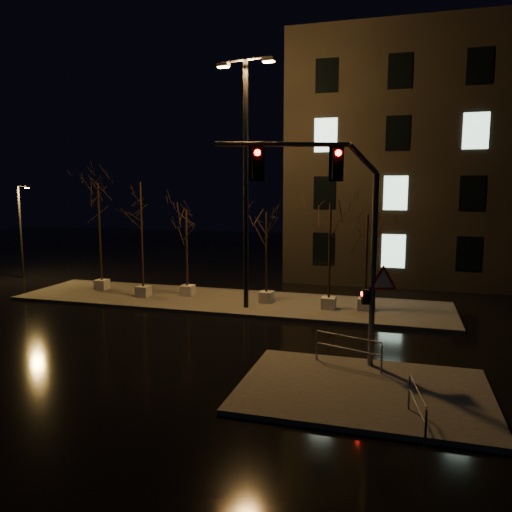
% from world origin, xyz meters
% --- Properties ---
extents(ground, '(90.00, 90.00, 0.00)m').
position_xyz_m(ground, '(0.00, 0.00, 0.00)').
color(ground, black).
rests_on(ground, ground).
extents(median, '(22.00, 5.00, 0.15)m').
position_xyz_m(median, '(0.00, 6.00, 0.07)').
color(median, '#413F3A').
rests_on(median, ground).
extents(sidewalk_corner, '(7.00, 5.00, 0.15)m').
position_xyz_m(sidewalk_corner, '(7.50, -3.50, 0.07)').
color(sidewalk_corner, '#413F3A').
rests_on(sidewalk_corner, ground).
extents(building, '(25.00, 12.00, 15.00)m').
position_xyz_m(building, '(14.00, 18.00, 7.50)').
color(building, black).
rests_on(building, ground).
extents(tree_0, '(1.80, 1.80, 6.07)m').
position_xyz_m(tree_0, '(-7.58, 6.52, 4.75)').
color(tree_0, '#B8B7AC').
rests_on(tree_0, median).
extents(tree_1, '(1.80, 1.80, 6.09)m').
position_xyz_m(tree_1, '(-4.45, 5.53, 4.77)').
color(tree_1, '#B8B7AC').
rests_on(tree_1, median).
extents(tree_2, '(1.80, 1.80, 4.63)m').
position_xyz_m(tree_2, '(-2.33, 6.38, 3.67)').
color(tree_2, '#B8B7AC').
rests_on(tree_2, median).
extents(tree_3, '(1.80, 1.80, 4.58)m').
position_xyz_m(tree_3, '(2.08, 6.02, 3.63)').
color(tree_3, '#B8B7AC').
rests_on(tree_3, median).
extents(tree_4, '(1.80, 1.80, 5.08)m').
position_xyz_m(tree_4, '(5.23, 5.57, 4.01)').
color(tree_4, '#B8B7AC').
rests_on(tree_4, median).
extents(tree_5, '(1.80, 1.80, 4.56)m').
position_xyz_m(tree_5, '(6.89, 5.82, 3.61)').
color(tree_5, '#B8B7AC').
rests_on(tree_5, median).
extents(traffic_signal_mast, '(5.46, 1.97, 7.01)m').
position_xyz_m(traffic_signal_mast, '(6.51, -1.91, 4.76)').
color(traffic_signal_mast, slate).
rests_on(traffic_signal_mast, sidewalk_corner).
extents(streetlight_main, '(2.84, 0.77, 11.37)m').
position_xyz_m(streetlight_main, '(1.42, 4.77, 6.71)').
color(streetlight_main, black).
rests_on(streetlight_main, median).
extents(streetlight_far, '(1.15, 0.43, 5.94)m').
position_xyz_m(streetlight_far, '(-14.96, 8.96, 3.27)').
color(streetlight_far, black).
rests_on(streetlight_far, ground).
extents(guard_rail_a, '(2.17, 0.79, 0.99)m').
position_xyz_m(guard_rail_a, '(6.89, -1.84, 0.80)').
color(guard_rail_a, slate).
rests_on(guard_rail_a, sidewalk_corner).
extents(guard_rail_b, '(0.37, 1.97, 0.94)m').
position_xyz_m(guard_rail_b, '(8.89, -5.50, 0.76)').
color(guard_rail_b, slate).
rests_on(guard_rail_b, sidewalk_corner).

